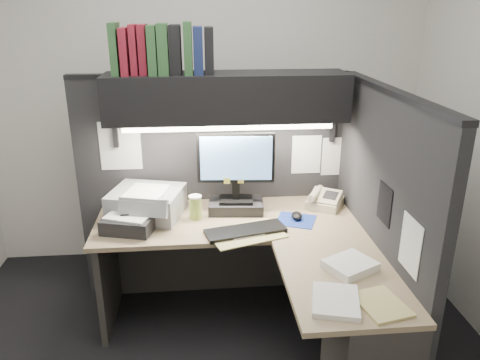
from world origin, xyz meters
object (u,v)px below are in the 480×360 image
(desk, at_px, (289,303))
(coffee_cup, at_px, (195,208))
(telephone, at_px, (325,200))
(notebook_stack, at_px, (130,223))
(overhead_shelf, at_px, (227,97))
(monitor, at_px, (236,181))
(keyboard, at_px, (245,231))
(printer, at_px, (147,203))

(desk, xyz_separation_m, coffee_cup, (-0.53, 0.58, 0.36))
(telephone, height_order, coffee_cup, coffee_cup)
(desk, relative_size, coffee_cup, 11.32)
(telephone, xyz_separation_m, coffee_cup, (-0.90, -0.12, 0.03))
(telephone, xyz_separation_m, notebook_stack, (-1.31, -0.24, 0.00))
(overhead_shelf, relative_size, monitor, 2.82)
(keyboard, bearing_deg, printer, 139.09)
(monitor, distance_m, keyboard, 0.39)
(desk, distance_m, telephone, 0.86)
(notebook_stack, bearing_deg, telephone, 10.38)
(overhead_shelf, xyz_separation_m, coffee_cup, (-0.22, -0.17, -0.69))
(coffee_cup, relative_size, notebook_stack, 0.49)
(keyboard, distance_m, coffee_cup, 0.39)
(keyboard, distance_m, printer, 0.71)
(overhead_shelf, bearing_deg, coffee_cup, -142.60)
(desk, relative_size, monitor, 3.09)
(desk, distance_m, printer, 1.14)
(keyboard, relative_size, notebook_stack, 1.62)
(desk, bearing_deg, coffee_cup, 132.15)
(monitor, distance_m, telephone, 0.65)
(telephone, height_order, notebook_stack, notebook_stack)
(overhead_shelf, relative_size, printer, 3.46)
(monitor, xyz_separation_m, printer, (-0.60, -0.02, -0.13))
(monitor, height_order, notebook_stack, monitor)
(coffee_cup, distance_m, notebook_stack, 0.43)
(keyboard, xyz_separation_m, notebook_stack, (-0.71, 0.11, 0.03))
(monitor, xyz_separation_m, notebook_stack, (-0.68, -0.22, -0.17))
(overhead_shelf, height_order, keyboard, overhead_shelf)
(monitor, bearing_deg, telephone, 6.48)
(monitor, bearing_deg, printer, -173.79)
(telephone, bearing_deg, coffee_cup, -141.15)
(desk, relative_size, keyboard, 3.42)
(printer, relative_size, notebook_stack, 1.46)
(keyboard, xyz_separation_m, printer, (-0.63, 0.32, 0.08))
(desk, relative_size, telephone, 7.38)
(monitor, distance_m, printer, 0.61)
(keyboard, relative_size, coffee_cup, 3.31)
(coffee_cup, bearing_deg, keyboard, -37.77)
(overhead_shelf, bearing_deg, telephone, -4.68)
(monitor, relative_size, keyboard, 1.11)
(telephone, bearing_deg, overhead_shelf, -153.24)
(monitor, xyz_separation_m, telephone, (0.62, 0.02, -0.17))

